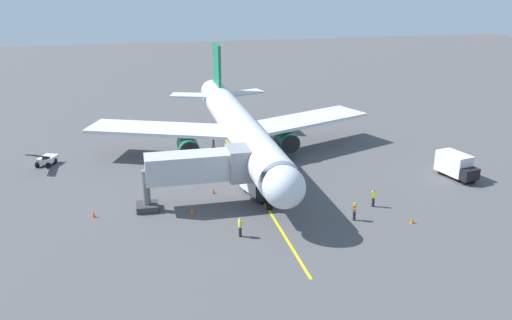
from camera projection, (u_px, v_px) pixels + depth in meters
ground_plane at (227, 162)px, 63.98m from camera, size 220.00×220.00×0.00m
apron_lead_in_line at (251, 181)px, 58.43m from camera, size 0.84×40.00×0.01m
airplane at (239, 128)px, 62.91m from camera, size 34.80×40.25×11.50m
jet_bridge at (207, 167)px, 51.47m from camera, size 11.42×3.24×5.40m
ground_crew_marshaller at (354, 211)px, 49.11m from camera, size 0.41×0.47×1.71m
ground_crew_wing_walker at (373, 198)px, 51.93m from camera, size 0.47×0.43×1.71m
ground_crew_loader at (240, 227)px, 46.13m from camera, size 0.30×0.43×1.71m
box_truck_near_nose at (258, 183)px, 54.16m from camera, size 3.00×4.93×2.62m
box_truck_portside at (457, 166)px, 58.84m from camera, size 2.99×4.93×2.62m
belt_loader_starboard_side at (46, 159)px, 62.81m from camera, size 2.82×4.69×2.32m
safety_cone_nose_left at (412, 220)px, 48.75m from camera, size 0.32×0.32×0.55m
safety_cone_nose_right at (192, 210)px, 50.74m from camera, size 0.32×0.32×0.55m
safety_cone_wing_port at (213, 191)px, 55.18m from camera, size 0.32×0.32×0.55m
safety_cone_wing_starboard at (94, 214)px, 49.90m from camera, size 0.32×0.32×0.55m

